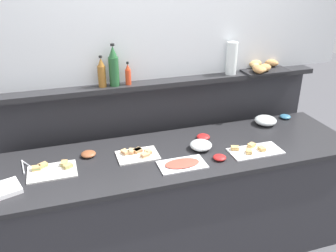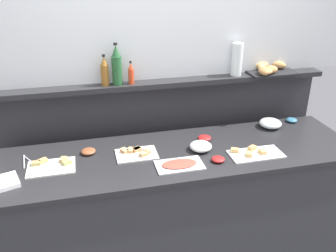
% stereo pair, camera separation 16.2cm
% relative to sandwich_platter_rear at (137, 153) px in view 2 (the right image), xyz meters
% --- Properties ---
extents(ground_plane, '(12.00, 12.00, 0.00)m').
position_rel_sandwich_platter_rear_xyz_m(ground_plane, '(0.32, 0.55, -0.92)').
color(ground_plane, '#4C4C51').
extents(buffet_counter, '(2.60, 0.74, 0.91)m').
position_rel_sandwich_platter_rear_xyz_m(buffet_counter, '(0.32, -0.05, -0.47)').
color(buffet_counter, '#2D2D33').
rests_on(buffet_counter, ground_plane).
extents(back_ledge_unit, '(2.70, 0.22, 1.30)m').
position_rel_sandwich_platter_rear_xyz_m(back_ledge_unit, '(0.32, 0.50, -0.24)').
color(back_ledge_unit, '#2D2D33').
rests_on(back_ledge_unit, ground_plane).
extents(sandwich_platter_rear, '(0.29, 0.20, 0.04)m').
position_rel_sandwich_platter_rear_xyz_m(sandwich_platter_rear, '(0.00, 0.00, 0.00)').
color(sandwich_platter_rear, white).
rests_on(sandwich_platter_rear, buffet_counter).
extents(sandwich_platter_front, '(0.31, 0.21, 0.04)m').
position_rel_sandwich_platter_rear_xyz_m(sandwich_platter_front, '(-0.58, -0.03, -0.00)').
color(sandwich_platter_front, white).
rests_on(sandwich_platter_front, buffet_counter).
extents(sandwich_platter_side, '(0.38, 0.19, 0.04)m').
position_rel_sandwich_platter_rear_xyz_m(sandwich_platter_side, '(0.81, -0.20, -0.00)').
color(sandwich_platter_side, white).
rests_on(sandwich_platter_side, buffet_counter).
extents(cold_cuts_platter, '(0.32, 0.18, 0.02)m').
position_rel_sandwich_platter_rear_xyz_m(cold_cuts_platter, '(0.26, -0.22, -0.00)').
color(cold_cuts_platter, silver).
rests_on(cold_cuts_platter, buffet_counter).
extents(glass_bowl_large, '(0.18, 0.18, 0.07)m').
position_rel_sandwich_platter_rear_xyz_m(glass_bowl_large, '(1.14, 0.19, 0.02)').
color(glass_bowl_large, silver).
rests_on(glass_bowl_large, buffet_counter).
extents(glass_bowl_medium, '(0.16, 0.16, 0.06)m').
position_rel_sandwich_platter_rear_xyz_m(glass_bowl_medium, '(0.46, -0.05, 0.02)').
color(glass_bowl_medium, silver).
rests_on(glass_bowl_medium, buffet_counter).
extents(condiment_bowl_dark, '(0.09, 0.09, 0.03)m').
position_rel_sandwich_platter_rear_xyz_m(condiment_bowl_dark, '(1.38, 0.25, 0.00)').
color(condiment_bowl_dark, teal).
rests_on(condiment_bowl_dark, buffet_counter).
extents(condiment_bowl_cream, '(0.09, 0.09, 0.03)m').
position_rel_sandwich_platter_rear_xyz_m(condiment_bowl_cream, '(0.53, -0.23, 0.00)').
color(condiment_bowl_cream, red).
rests_on(condiment_bowl_cream, buffet_counter).
extents(condiment_bowl_teal, '(0.10, 0.10, 0.04)m').
position_rel_sandwich_platter_rear_xyz_m(condiment_bowl_teal, '(0.54, 0.10, 0.01)').
color(condiment_bowl_teal, red).
rests_on(condiment_bowl_teal, buffet_counter).
extents(condiment_bowl_red, '(0.10, 0.10, 0.04)m').
position_rel_sandwich_platter_rear_xyz_m(condiment_bowl_red, '(-0.33, 0.10, 0.01)').
color(condiment_bowl_red, brown).
rests_on(condiment_bowl_red, buffet_counter).
extents(serving_tongs, '(0.10, 0.19, 0.01)m').
position_rel_sandwich_platter_rear_xyz_m(serving_tongs, '(-0.75, 0.08, -0.01)').
color(serving_tongs, '#B7BABF').
rests_on(serving_tongs, buffet_counter).
extents(napkin_stack, '(0.21, 0.21, 0.03)m').
position_rel_sandwich_platter_rear_xyz_m(napkin_stack, '(-0.85, -0.18, 0.00)').
color(napkin_stack, white).
rests_on(napkin_stack, buffet_counter).
extents(wine_bottle_green, '(0.08, 0.08, 0.32)m').
position_rel_sandwich_platter_rear_xyz_m(wine_bottle_green, '(-0.06, 0.42, 0.52)').
color(wine_bottle_green, '#23562D').
rests_on(wine_bottle_green, back_ledge_unit).
extents(vinegar_bottle_amber, '(0.06, 0.06, 0.24)m').
position_rel_sandwich_platter_rear_xyz_m(vinegar_bottle_amber, '(-0.16, 0.42, 0.49)').
color(vinegar_bottle_amber, '#8E5B23').
rests_on(vinegar_bottle_amber, back_ledge_unit).
extents(hot_sauce_bottle, '(0.04, 0.04, 0.18)m').
position_rel_sandwich_platter_rear_xyz_m(hot_sauce_bottle, '(0.04, 0.41, 0.46)').
color(hot_sauce_bottle, red).
rests_on(hot_sauce_bottle, back_ledge_unit).
extents(bread_basket, '(0.40, 0.33, 0.08)m').
position_rel_sandwich_platter_rear_xyz_m(bread_basket, '(1.20, 0.43, 0.42)').
color(bread_basket, black).
rests_on(bread_basket, back_ledge_unit).
extents(water_carafe, '(0.09, 0.09, 0.26)m').
position_rel_sandwich_platter_rear_xyz_m(water_carafe, '(0.91, 0.42, 0.51)').
color(water_carafe, silver).
rests_on(water_carafe, back_ledge_unit).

